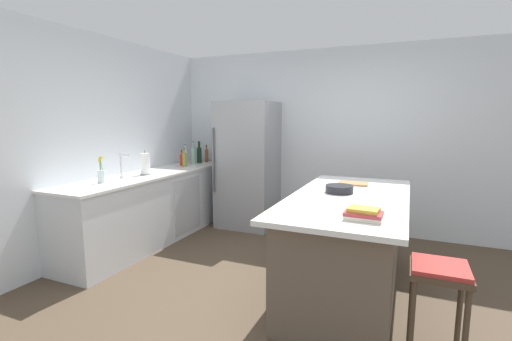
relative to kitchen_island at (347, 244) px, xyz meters
The scene contains 20 objects.
ground_plane 0.77m from the kitchen_island, 150.22° to the right, with size 7.20×7.20×0.00m, color #4C3D2D.
wall_rear 2.18m from the kitchen_island, 105.17° to the left, with size 6.00×0.10×2.60m, color silver.
wall_left 3.11m from the kitchen_island, behind, with size 0.10×6.00×2.60m, color silver.
counter_run_left 2.64m from the kitchen_island, behind, with size 0.67×2.77×0.91m.
kitchen_island is the anchor object (origin of this frame).
refrigerator 2.37m from the kitchen_island, 138.12° to the left, with size 0.82×0.73×1.86m.
bar_stool 1.05m from the kitchen_island, 47.48° to the right, with size 0.36×0.36×0.69m.
sink_faucet 2.72m from the kitchen_island, behind, with size 0.15×0.05×0.30m.
flower_vase 2.72m from the kitchen_island, behind, with size 0.08×0.08×0.30m.
paper_towel_roll 2.67m from the kitchen_island, behind, with size 0.14×0.14×0.31m.
vinegar_bottle 3.10m from the kitchen_island, 146.09° to the left, with size 0.05×0.05×0.28m.
wine_bottle 3.10m from the kitchen_island, 148.49° to the left, with size 0.07×0.07×0.34m.
syrup_bottle 3.10m from the kitchen_island, 150.47° to the left, with size 0.07×0.07×0.25m.
gin_bottle 3.01m from the kitchen_island, 151.41° to the left, with size 0.07×0.07×0.35m.
soda_bottle 3.03m from the kitchen_island, 153.77° to the left, with size 0.07×0.07×0.31m.
hot_sauce_bottle 2.99m from the kitchen_island, 155.44° to the left, with size 0.05×0.05×0.23m.
olive_oil_bottle 2.84m from the kitchen_island, 156.34° to the left, with size 0.06×0.06×0.28m.
cookbook_stack 0.91m from the kitchen_island, 73.93° to the right, with size 0.26×0.20×0.09m.
mixing_bowl 0.52m from the kitchen_island, 134.85° to the left, with size 0.26×0.26×0.07m.
cutting_board 0.76m from the kitchen_island, 95.10° to the left, with size 0.32×0.23×0.02m.
Camera 1 is at (1.01, -2.94, 1.63)m, focal length 24.99 mm.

